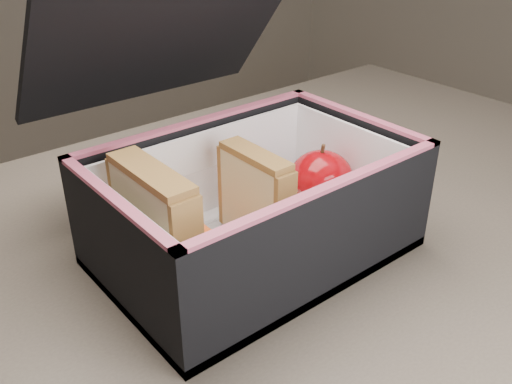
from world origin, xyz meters
The scene contains 8 objects.
kitchen_table centered at (0.00, 0.00, 0.66)m, with size 1.20×0.80×0.75m.
lunch_bag centered at (-0.03, 0.02, 0.82)m, with size 0.30×0.32×0.27m.
plastic_tub centered at (-0.08, 0.02, 0.80)m, with size 0.16×0.11×0.07m, color white, non-canonical shape.
sandwich_left centered at (-0.14, 0.02, 0.82)m, with size 0.03×0.10×0.11m.
sandwich_right centered at (-0.02, 0.02, 0.81)m, with size 0.02×0.09×0.10m.
carrot_sticks centered at (-0.08, 0.02, 0.78)m, with size 0.06×0.16×0.03m.
paper_napkin centered at (0.06, 0.02, 0.77)m, with size 0.07×0.08×0.01m, color white.
red_apple centered at (0.07, 0.02, 0.80)m, with size 0.09×0.09×0.08m.
Camera 1 is at (-0.33, -0.36, 1.09)m, focal length 40.00 mm.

